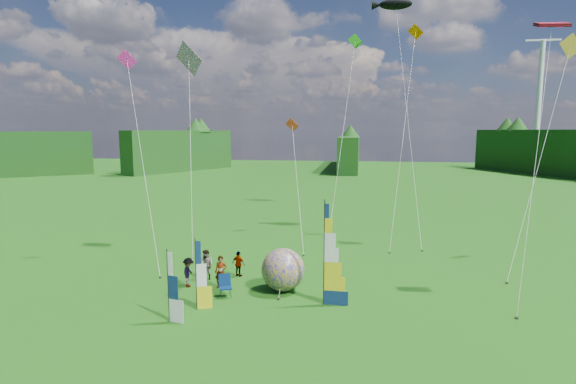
# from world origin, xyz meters

# --- Properties ---
(ground) EXTENTS (220.00, 220.00, 0.00)m
(ground) POSITION_xyz_m (0.00, 0.00, 0.00)
(ground) COLOR #277715
(ground) RESTS_ON ground
(treeline_ring) EXTENTS (210.00, 210.00, 8.00)m
(treeline_ring) POSITION_xyz_m (0.00, 0.00, 4.00)
(treeline_ring) COLOR #144016
(treeline_ring) RESTS_ON ground
(turbine_right) EXTENTS (8.00, 1.20, 30.00)m
(turbine_right) POSITION_xyz_m (45.00, 102.00, 15.00)
(turbine_right) COLOR silver
(turbine_right) RESTS_ON ground
(feather_banner_main) EXTENTS (1.36, 0.12, 5.03)m
(feather_banner_main) POSITION_xyz_m (0.82, 3.70, 2.51)
(feather_banner_main) COLOR navy
(feather_banner_main) RESTS_ON ground
(side_banner_left) EXTENTS (0.91, 0.44, 3.35)m
(side_banner_left) POSITION_xyz_m (-5.09, 2.07, 1.68)
(side_banner_left) COLOR yellow
(side_banner_left) RESTS_ON ground
(side_banner_far) EXTENTS (0.96, 0.28, 3.22)m
(side_banner_far) POSITION_xyz_m (-5.82, 0.57, 1.61)
(side_banner_far) COLOR white
(side_banner_far) RESTS_ON ground
(bol_inflatable) EXTENTS (2.39, 2.39, 2.29)m
(bol_inflatable) POSITION_xyz_m (-1.48, 5.29, 1.15)
(bol_inflatable) COLOR #161D99
(bol_inflatable) RESTS_ON ground
(spectator_a) EXTENTS (0.70, 0.51, 1.78)m
(spectator_a) POSITION_xyz_m (-4.86, 5.12, 0.89)
(spectator_a) COLOR #66594C
(spectator_a) RESTS_ON ground
(spectator_b) EXTENTS (0.93, 0.69, 1.73)m
(spectator_b) POSITION_xyz_m (-6.11, 6.36, 0.86)
(spectator_b) COLOR #66594C
(spectator_b) RESTS_ON ground
(spectator_c) EXTENTS (0.50, 1.08, 1.62)m
(spectator_c) POSITION_xyz_m (-6.67, 5.02, 0.81)
(spectator_c) COLOR #66594C
(spectator_c) RESTS_ON ground
(spectator_d) EXTENTS (0.95, 0.67, 1.50)m
(spectator_d) POSITION_xyz_m (-4.44, 7.18, 0.75)
(spectator_d) COLOR #66594C
(spectator_d) RESTS_ON ground
(camp_chair) EXTENTS (0.89, 0.89, 1.16)m
(camp_chair) POSITION_xyz_m (-4.22, 3.85, 0.58)
(camp_chair) COLOR #051C42
(camp_chair) RESTS_ON ground
(kite_whale) EXTENTS (5.60, 14.76, 21.41)m
(kite_whale) POSITION_xyz_m (6.09, 20.26, 10.71)
(kite_whale) COLOR black
(kite_whale) RESTS_ON ground
(kite_rainbow_delta) EXTENTS (9.92, 11.79, 15.89)m
(kite_rainbow_delta) POSITION_xyz_m (-9.12, 12.12, 7.95)
(kite_rainbow_delta) COLOR #FE4C29
(kite_rainbow_delta) RESTS_ON ground
(kite_parafoil) EXTENTS (6.52, 9.35, 15.65)m
(kite_parafoil) POSITION_xyz_m (10.95, 6.19, 7.83)
(kite_parafoil) COLOR red
(kite_parafoil) RESTS_ON ground
(small_kite_red) EXTENTS (4.87, 10.77, 9.96)m
(small_kite_red) POSITION_xyz_m (-2.28, 16.37, 4.98)
(small_kite_red) COLOR red
(small_kite_red) RESTS_ON ground
(small_kite_orange) EXTENTS (5.62, 10.43, 17.47)m
(small_kite_orange) POSITION_xyz_m (5.63, 17.64, 8.74)
(small_kite_orange) COLOR #EC6800
(small_kite_orange) RESTS_ON ground
(small_kite_yellow) EXTENTS (10.65, 12.23, 15.41)m
(small_kite_yellow) POSITION_xyz_m (13.39, 12.16, 7.71)
(small_kite_yellow) COLOR gold
(small_kite_yellow) RESTS_ON ground
(small_kite_pink) EXTENTS (7.76, 8.33, 14.20)m
(small_kite_pink) POSITION_xyz_m (-10.90, 8.60, 7.10)
(small_kite_pink) COLOR #F425A2
(small_kite_pink) RESTS_ON ground
(small_kite_green) EXTENTS (6.13, 13.34, 18.23)m
(small_kite_green) POSITION_xyz_m (0.91, 22.63, 9.12)
(small_kite_green) COLOR green
(small_kite_green) RESTS_ON ground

